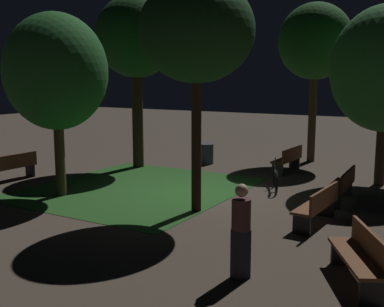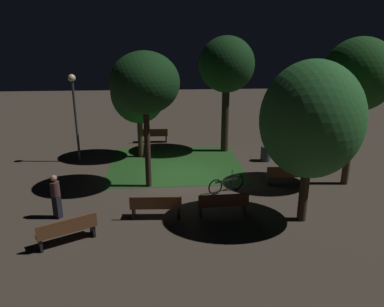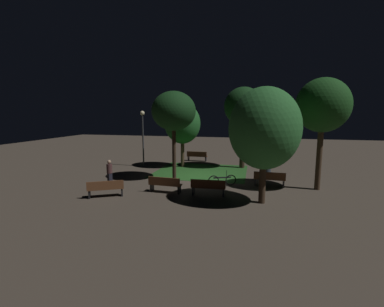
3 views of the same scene
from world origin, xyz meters
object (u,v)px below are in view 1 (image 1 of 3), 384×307
object	(u,v)px
bench_path_side	(361,255)
tree_right_canopy	(197,32)
bench_front_right	(288,159)
pedestrian	(241,229)
tree_left_canopy	(315,42)
trash_bin	(207,154)
tree_lawn_side	(56,72)
bench_back_row	(343,185)
bicycle	(275,178)
tree_back_right	(136,38)
bench_near_trees	(11,166)
bench_lawn_edge	(318,205)

from	to	relation	value
bench_path_side	tree_right_canopy	xyz separation A→B (m)	(2.34, 4.40, 3.90)
bench_front_right	pedestrian	world-z (taller)	pedestrian
bench_front_right	tree_left_canopy	world-z (taller)	tree_left_canopy
bench_front_right	trash_bin	xyz separation A→B (m)	(0.00, 3.28, -0.09)
tree_lawn_side	tree_right_canopy	size ratio (longest dim) A/B	0.90
bench_back_row	trash_bin	bearing A→B (deg)	61.41
tree_left_canopy	bicycle	distance (m)	6.87
bench_back_row	bench_front_right	xyz separation A→B (m)	(3.20, 2.60, 0.00)
tree_back_right	bench_near_trees	bearing A→B (deg)	153.19
tree_left_canopy	bicycle	world-z (taller)	tree_left_canopy
tree_right_canopy	tree_left_canopy	distance (m)	8.56
tree_lawn_side	bench_front_right	bearing A→B (deg)	-34.55
tree_right_canopy	pedestrian	size ratio (longest dim) A/B	3.51
bench_near_trees	tree_left_canopy	bearing A→B (deg)	-40.61
bench_near_trees	bench_back_row	bearing A→B (deg)	-74.62
tree_back_right	bicycle	xyz separation A→B (m)	(-0.87, -5.73, -4.37)
bench_near_trees	tree_left_canopy	xyz separation A→B (m)	(8.52, -7.30, 4.18)
pedestrian	bench_back_row	bearing A→B (deg)	-3.23
bench_lawn_edge	tree_lawn_side	xyz separation A→B (m)	(-0.91, 7.06, 2.98)
tree_left_canopy	tree_right_canopy	bearing A→B (deg)	177.30
bench_front_right	tree_back_right	world-z (taller)	tree_back_right
bench_back_row	bicycle	bearing A→B (deg)	76.72
bench_front_right	tree_back_right	bearing A→B (deg)	109.50
tree_back_right	tree_right_canopy	bearing A→B (deg)	-130.22
tree_lawn_side	bicycle	bearing A→B (deg)	-52.89
tree_right_canopy	bicycle	bearing A→B (deg)	-15.31
bench_back_row	pedestrian	world-z (taller)	pedestrian
bench_front_right	bench_near_trees	xyz separation A→B (m)	(-5.91, 7.26, 0.00)
bench_lawn_edge	trash_bin	world-z (taller)	bench_lawn_edge
bench_lawn_edge	tree_right_canopy	xyz separation A→B (m)	(-0.36, 2.96, 3.90)
bench_back_row	tree_back_right	distance (m)	8.98
bench_front_right	bicycle	bearing A→B (deg)	-169.12
bench_front_right	tree_lawn_side	size ratio (longest dim) A/B	0.36
bench_path_side	bench_back_row	bearing A→B (deg)	15.87
bench_lawn_edge	tree_back_right	distance (m)	9.63
tree_back_right	trash_bin	distance (m)	5.08
tree_left_canopy	bench_path_side	bearing A→B (deg)	-159.83
bench_lawn_edge	tree_right_canopy	world-z (taller)	tree_right_canopy
tree_right_canopy	bicycle	xyz separation A→B (m)	(3.23, -0.88, -4.04)
bench_front_right	bench_near_trees	size ratio (longest dim) A/B	1.01
tree_back_right	trash_bin	world-z (taller)	tree_back_right
bench_front_right	pedestrian	distance (m)	9.34
tree_back_right	bicycle	size ratio (longest dim) A/B	3.89
bench_lawn_edge	bench_back_row	size ratio (longest dim) A/B	1.00
bench_front_right	tree_lawn_side	distance (m)	8.42
tree_back_right	tree_lawn_side	bearing A→B (deg)	-170.97
trash_bin	pedestrian	bearing A→B (deg)	-148.50
bench_front_right	bench_near_trees	bearing A→B (deg)	129.16
bench_front_right	bench_path_side	xyz separation A→B (m)	(-8.28, -4.04, 0.00)
bench_front_right	tree_back_right	xyz separation A→B (m)	(-1.84, 5.20, 4.23)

